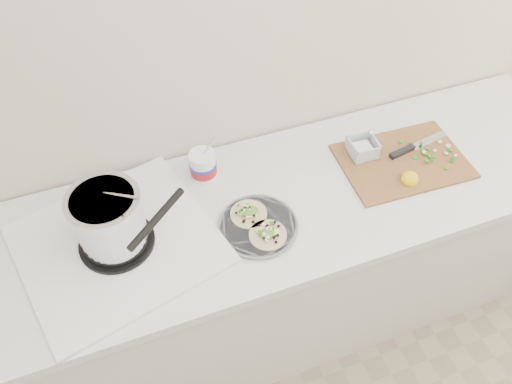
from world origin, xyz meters
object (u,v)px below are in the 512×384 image
object	(u,v)px
stove	(112,228)
taco_plate	(258,224)
tub	(204,164)
cutboard	(400,157)

from	to	relation	value
stove	taco_plate	distance (m)	0.47
stove	tub	xyz separation A→B (m)	(0.35, 0.19, -0.03)
stove	tub	size ratio (longest dim) A/B	3.26
stove	cutboard	bearing A→B (deg)	-12.70
tub	stove	bearing A→B (deg)	-151.01
tub	cutboard	distance (m)	0.73
tub	cutboard	bearing A→B (deg)	-13.97
stove	cutboard	xyz separation A→B (m)	(1.05, 0.02, -0.08)
stove	tub	bearing A→B (deg)	15.27
tub	cutboard	size ratio (longest dim) A/B	0.46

